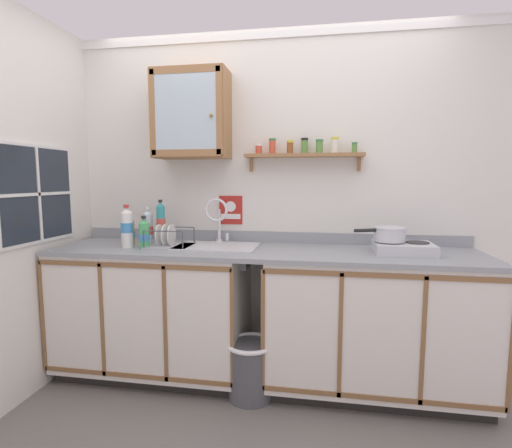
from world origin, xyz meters
The scene contains 20 objects.
floor centered at (0.00, 0.00, 0.00)m, with size 5.90×5.90×0.00m, color slate.
back_wall centered at (0.00, 0.73, 1.24)m, with size 3.50×0.07×2.47m.
lower_cabinet_run centered at (-0.78, 0.39, 0.46)m, with size 1.32×0.64×0.90m.
lower_cabinet_run_right centered at (0.74, 0.39, 0.46)m, with size 1.40×0.64×0.90m.
countertop centered at (0.00, 0.39, 0.92)m, with size 2.86×0.67×0.03m, color gray.
backsplash centered at (0.00, 0.70, 0.97)m, with size 2.86×0.02×0.08m, color gray.
sink centered at (-0.32, 0.43, 0.92)m, with size 0.56×0.42×0.45m.
hot_plate_stove centered at (0.91, 0.40, 0.97)m, with size 0.36×0.28×0.07m.
saucepan centered at (0.82, 0.42, 1.06)m, with size 0.33×0.20×0.09m.
bottle_detergent_teal_0 centered at (-0.75, 0.48, 1.08)m, with size 0.06×0.06×0.32m.
bottle_opaque_white_1 centered at (-0.92, 0.31, 1.07)m, with size 0.08×0.08×0.30m.
bottle_juice_amber_2 centered at (-0.99, 0.46, 1.03)m, with size 0.08×0.08×0.22m.
bottle_soda_green_3 centered at (-0.80, 0.30, 1.03)m, with size 0.07×0.07×0.22m.
bottle_water_clear_4 centered at (-0.86, 0.49, 1.05)m, with size 0.07×0.07×0.27m.
dish_rack centered at (-0.65, 0.37, 0.97)m, with size 0.30×0.25×0.16m.
wall_cabinet centered at (-0.54, 0.58, 1.86)m, with size 0.53×0.29×0.62m.
spice_shelf centered at (0.26, 0.64, 1.59)m, with size 0.84×0.14×0.23m.
warning_sign centered at (-0.29, 0.71, 1.17)m, with size 0.18×0.01×0.21m.
window centered at (-1.45, 0.11, 1.31)m, with size 0.03×0.68×0.65m.
trash_bin centered at (-0.04, 0.17, 0.20)m, with size 0.32×0.32×0.38m.
Camera 1 is at (0.39, -2.14, 1.40)m, focal length 27.11 mm.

